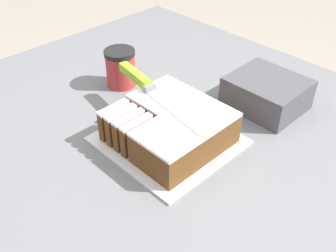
{
  "coord_description": "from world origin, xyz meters",
  "views": [
    {
      "loc": [
        0.49,
        -0.56,
        1.47
      ],
      "look_at": [
        -0.02,
        -0.05,
        0.93
      ],
      "focal_mm": 42.0,
      "sensor_mm": 36.0,
      "label": 1
    }
  ],
  "objects_px": {
    "cake": "(172,126)",
    "coffee_cup": "(121,68)",
    "knife": "(144,83)",
    "storage_box": "(267,93)",
    "cake_board": "(168,140)"
  },
  "relations": [
    {
      "from": "cake_board",
      "to": "cake",
      "type": "bearing_deg",
      "value": 45.11
    },
    {
      "from": "coffee_cup",
      "to": "cake",
      "type": "bearing_deg",
      "value": -15.87
    },
    {
      "from": "cake_board",
      "to": "knife",
      "type": "relative_size",
      "value": 0.85
    },
    {
      "from": "coffee_cup",
      "to": "storage_box",
      "type": "relative_size",
      "value": 0.58
    },
    {
      "from": "cake",
      "to": "coffee_cup",
      "type": "distance_m",
      "value": 0.3
    },
    {
      "from": "cake_board",
      "to": "coffee_cup",
      "type": "bearing_deg",
      "value": 162.68
    },
    {
      "from": "cake_board",
      "to": "knife",
      "type": "height_order",
      "value": "knife"
    },
    {
      "from": "knife",
      "to": "coffee_cup",
      "type": "relative_size",
      "value": 3.15
    },
    {
      "from": "cake",
      "to": "storage_box",
      "type": "relative_size",
      "value": 1.3
    },
    {
      "from": "knife",
      "to": "coffee_cup",
      "type": "xyz_separation_m",
      "value": [
        -0.16,
        0.05,
        -0.04
      ]
    },
    {
      "from": "storage_box",
      "to": "coffee_cup",
      "type": "bearing_deg",
      "value": -150.25
    },
    {
      "from": "knife",
      "to": "coffee_cup",
      "type": "height_order",
      "value": "same"
    },
    {
      "from": "cake_board",
      "to": "cake",
      "type": "xyz_separation_m",
      "value": [
        0.01,
        0.01,
        0.04
      ]
    },
    {
      "from": "cake",
      "to": "knife",
      "type": "distance_m",
      "value": 0.14
    },
    {
      "from": "cake_board",
      "to": "cake",
      "type": "relative_size",
      "value": 1.19
    }
  ]
}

